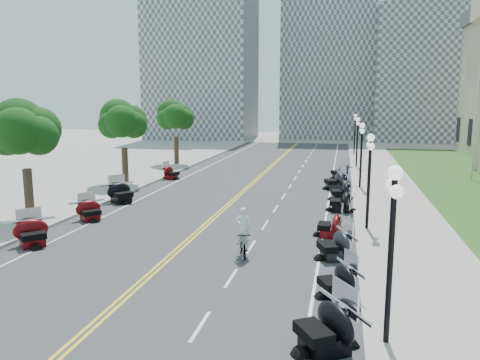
% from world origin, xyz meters
% --- Properties ---
extents(ground, '(160.00, 160.00, 0.00)m').
position_xyz_m(ground, '(0.00, 0.00, 0.00)').
color(ground, gray).
extents(road, '(16.00, 90.00, 0.01)m').
position_xyz_m(road, '(0.00, 10.00, 0.00)').
color(road, '#333335').
rests_on(road, ground).
extents(centerline_yellow_a, '(0.12, 90.00, 0.00)m').
position_xyz_m(centerline_yellow_a, '(-0.12, 10.00, 0.01)').
color(centerline_yellow_a, yellow).
rests_on(centerline_yellow_a, road).
extents(centerline_yellow_b, '(0.12, 90.00, 0.00)m').
position_xyz_m(centerline_yellow_b, '(0.12, 10.00, 0.01)').
color(centerline_yellow_b, yellow).
rests_on(centerline_yellow_b, road).
extents(edge_line_north, '(0.12, 90.00, 0.00)m').
position_xyz_m(edge_line_north, '(6.40, 10.00, 0.01)').
color(edge_line_north, white).
rests_on(edge_line_north, road).
extents(edge_line_south, '(0.12, 90.00, 0.00)m').
position_xyz_m(edge_line_south, '(-6.40, 10.00, 0.01)').
color(edge_line_south, white).
rests_on(edge_line_south, road).
extents(lane_dash_4, '(0.12, 2.00, 0.00)m').
position_xyz_m(lane_dash_4, '(3.20, -8.00, 0.01)').
color(lane_dash_4, white).
rests_on(lane_dash_4, road).
extents(lane_dash_5, '(0.12, 2.00, 0.00)m').
position_xyz_m(lane_dash_5, '(3.20, -4.00, 0.01)').
color(lane_dash_5, white).
rests_on(lane_dash_5, road).
extents(lane_dash_6, '(0.12, 2.00, 0.00)m').
position_xyz_m(lane_dash_6, '(3.20, 0.00, 0.01)').
color(lane_dash_6, white).
rests_on(lane_dash_6, road).
extents(lane_dash_7, '(0.12, 2.00, 0.00)m').
position_xyz_m(lane_dash_7, '(3.20, 4.00, 0.01)').
color(lane_dash_7, white).
rests_on(lane_dash_7, road).
extents(lane_dash_8, '(0.12, 2.00, 0.00)m').
position_xyz_m(lane_dash_8, '(3.20, 8.00, 0.01)').
color(lane_dash_8, white).
rests_on(lane_dash_8, road).
extents(lane_dash_9, '(0.12, 2.00, 0.00)m').
position_xyz_m(lane_dash_9, '(3.20, 12.00, 0.01)').
color(lane_dash_9, white).
rests_on(lane_dash_9, road).
extents(lane_dash_10, '(0.12, 2.00, 0.00)m').
position_xyz_m(lane_dash_10, '(3.20, 16.00, 0.01)').
color(lane_dash_10, white).
rests_on(lane_dash_10, road).
extents(lane_dash_11, '(0.12, 2.00, 0.00)m').
position_xyz_m(lane_dash_11, '(3.20, 20.00, 0.01)').
color(lane_dash_11, white).
rests_on(lane_dash_11, road).
extents(lane_dash_12, '(0.12, 2.00, 0.00)m').
position_xyz_m(lane_dash_12, '(3.20, 24.00, 0.01)').
color(lane_dash_12, white).
rests_on(lane_dash_12, road).
extents(lane_dash_13, '(0.12, 2.00, 0.00)m').
position_xyz_m(lane_dash_13, '(3.20, 28.00, 0.01)').
color(lane_dash_13, white).
rests_on(lane_dash_13, road).
extents(lane_dash_14, '(0.12, 2.00, 0.00)m').
position_xyz_m(lane_dash_14, '(3.20, 32.00, 0.01)').
color(lane_dash_14, white).
rests_on(lane_dash_14, road).
extents(lane_dash_15, '(0.12, 2.00, 0.00)m').
position_xyz_m(lane_dash_15, '(3.20, 36.00, 0.01)').
color(lane_dash_15, white).
rests_on(lane_dash_15, road).
extents(lane_dash_16, '(0.12, 2.00, 0.00)m').
position_xyz_m(lane_dash_16, '(3.20, 40.00, 0.01)').
color(lane_dash_16, white).
rests_on(lane_dash_16, road).
extents(lane_dash_17, '(0.12, 2.00, 0.00)m').
position_xyz_m(lane_dash_17, '(3.20, 44.00, 0.01)').
color(lane_dash_17, white).
rests_on(lane_dash_17, road).
extents(lane_dash_18, '(0.12, 2.00, 0.00)m').
position_xyz_m(lane_dash_18, '(3.20, 48.00, 0.01)').
color(lane_dash_18, white).
rests_on(lane_dash_18, road).
extents(lane_dash_19, '(0.12, 2.00, 0.00)m').
position_xyz_m(lane_dash_19, '(3.20, 52.00, 0.01)').
color(lane_dash_19, white).
rests_on(lane_dash_19, road).
extents(sidewalk_north, '(5.00, 90.00, 0.15)m').
position_xyz_m(sidewalk_north, '(10.50, 10.00, 0.07)').
color(sidewalk_north, '#9E9991').
rests_on(sidewalk_north, ground).
extents(sidewalk_south, '(5.00, 90.00, 0.15)m').
position_xyz_m(sidewalk_south, '(-10.50, 10.00, 0.07)').
color(sidewalk_south, '#9E9991').
rests_on(sidewalk_south, ground).
extents(lawn, '(9.00, 60.00, 0.10)m').
position_xyz_m(lawn, '(17.50, 18.00, 0.05)').
color(lawn, '#356023').
rests_on(lawn, ground).
extents(distant_block_a, '(18.00, 14.00, 26.00)m').
position_xyz_m(distant_block_a, '(-18.00, 62.00, 13.00)').
color(distant_block_a, gray).
rests_on(distant_block_a, ground).
extents(distant_block_b, '(16.00, 12.00, 30.00)m').
position_xyz_m(distant_block_b, '(4.00, 68.00, 15.00)').
color(distant_block_b, gray).
rests_on(distant_block_b, ground).
extents(distant_block_c, '(20.00, 14.00, 22.00)m').
position_xyz_m(distant_block_c, '(22.00, 65.00, 11.00)').
color(distant_block_c, gray).
rests_on(distant_block_c, ground).
extents(street_lamp_1, '(0.50, 1.20, 4.90)m').
position_xyz_m(street_lamp_1, '(8.60, -8.00, 2.60)').
color(street_lamp_1, black).
rests_on(street_lamp_1, sidewalk_north).
extents(street_lamp_2, '(0.50, 1.20, 4.90)m').
position_xyz_m(street_lamp_2, '(8.60, 4.00, 2.60)').
color(street_lamp_2, black).
rests_on(street_lamp_2, sidewalk_north).
extents(street_lamp_3, '(0.50, 1.20, 4.90)m').
position_xyz_m(street_lamp_3, '(8.60, 16.00, 2.60)').
color(street_lamp_3, black).
rests_on(street_lamp_3, sidewalk_north).
extents(street_lamp_4, '(0.50, 1.20, 4.90)m').
position_xyz_m(street_lamp_4, '(8.60, 28.00, 2.60)').
color(street_lamp_4, black).
rests_on(street_lamp_4, sidewalk_north).
extents(street_lamp_5, '(0.50, 1.20, 4.90)m').
position_xyz_m(street_lamp_5, '(8.60, 40.00, 2.60)').
color(street_lamp_5, black).
rests_on(street_lamp_5, sidewalk_north).
extents(flagpole, '(1.10, 0.20, 10.00)m').
position_xyz_m(flagpole, '(18.00, 22.00, 5.00)').
color(flagpole, silver).
rests_on(flagpole, ground).
extents(tree_2, '(4.80, 4.80, 9.20)m').
position_xyz_m(tree_2, '(-10.00, 2.00, 4.75)').
color(tree_2, '#235619').
rests_on(tree_2, sidewalk_south).
extents(tree_3, '(4.80, 4.80, 9.20)m').
position_xyz_m(tree_3, '(-10.00, 14.00, 4.75)').
color(tree_3, '#235619').
rests_on(tree_3, sidewalk_south).
extents(tree_4, '(4.80, 4.80, 9.20)m').
position_xyz_m(tree_4, '(-10.00, 26.00, 4.75)').
color(tree_4, '#235619').
rests_on(tree_4, sidewalk_south).
extents(motorcycle_n_3, '(2.99, 2.99, 1.51)m').
position_xyz_m(motorcycle_n_3, '(6.93, -8.62, 0.75)').
color(motorcycle_n_3, black).
rests_on(motorcycle_n_3, road).
extents(motorcycle_n_4, '(2.42, 2.42, 1.26)m').
position_xyz_m(motorcycle_n_4, '(7.21, -4.86, 0.63)').
color(motorcycle_n_4, black).
rests_on(motorcycle_n_4, road).
extents(motorcycle_n_5, '(2.61, 2.61, 1.40)m').
position_xyz_m(motorcycle_n_5, '(7.03, -0.89, 0.70)').
color(motorcycle_n_5, black).
rests_on(motorcycle_n_5, road).
extents(motorcycle_n_6, '(2.00, 2.00, 1.35)m').
position_xyz_m(motorcycle_n_6, '(6.76, 2.47, 0.68)').
color(motorcycle_n_6, '#590A0C').
rests_on(motorcycle_n_6, road).
extents(motorcycle_n_7, '(2.07, 2.07, 1.44)m').
position_xyz_m(motorcycle_n_7, '(7.21, 8.17, 0.72)').
color(motorcycle_n_7, black).
rests_on(motorcycle_n_7, road).
extents(motorcycle_n_8, '(2.34, 2.34, 1.38)m').
position_xyz_m(motorcycle_n_8, '(7.19, 11.59, 0.69)').
color(motorcycle_n_8, black).
rests_on(motorcycle_n_8, road).
extents(motorcycle_n_9, '(2.76, 2.76, 1.52)m').
position_xyz_m(motorcycle_n_9, '(6.72, 15.50, 0.76)').
color(motorcycle_n_9, black).
rests_on(motorcycle_n_9, road).
extents(motorcycle_n_10, '(2.75, 2.75, 1.45)m').
position_xyz_m(motorcycle_n_10, '(7.07, 20.48, 0.72)').
color(motorcycle_n_10, black).
rests_on(motorcycle_n_10, road).
extents(motorcycle_s_5, '(2.83, 2.83, 1.40)m').
position_xyz_m(motorcycle_s_5, '(-6.87, -2.10, 0.70)').
color(motorcycle_s_5, '#590A0C').
rests_on(motorcycle_s_5, road).
extents(motorcycle_s_6, '(2.55, 2.55, 1.27)m').
position_xyz_m(motorcycle_s_6, '(-6.73, 2.82, 0.63)').
color(motorcycle_s_6, '#590A0C').
rests_on(motorcycle_s_6, road).
extents(motorcycle_s_7, '(2.98, 2.98, 1.49)m').
position_xyz_m(motorcycle_s_7, '(-7.15, 7.52, 0.75)').
color(motorcycle_s_7, black).
rests_on(motorcycle_s_7, road).
extents(motorcycle_s_9, '(2.09, 2.09, 1.26)m').
position_xyz_m(motorcycle_s_9, '(-7.30, 17.27, 0.63)').
color(motorcycle_s_9, '#590A0C').
rests_on(motorcycle_s_9, road).
extents(bicycle, '(1.12, 1.98, 1.15)m').
position_xyz_m(bicycle, '(3.10, -1.37, 0.57)').
color(bicycle, '#A51414').
rests_on(bicycle, road).
extents(cyclist_rider, '(0.68, 0.44, 1.86)m').
position_xyz_m(cyclist_rider, '(3.10, -1.37, 2.08)').
color(cyclist_rider, white).
rests_on(cyclist_rider, bicycle).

